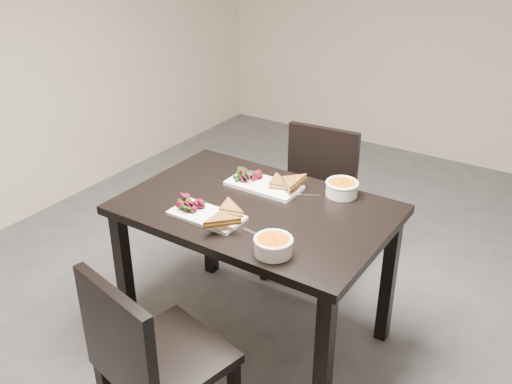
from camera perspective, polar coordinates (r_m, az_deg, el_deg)
ground at (r=3.03m, az=10.86°, el=-14.31°), size 5.00×5.00×0.00m
table at (r=2.63m, az=0.00°, el=-3.28°), size 1.20×0.80×0.75m
chair_near at (r=2.22m, az=-10.69°, el=-15.91°), size 0.50×0.50×0.85m
chair_far at (r=3.28m, az=5.77°, el=-0.19°), size 0.46×0.46×0.85m
plate_near at (r=2.49m, az=-4.95°, el=-2.38°), size 0.33×0.16×0.02m
sandwich_near at (r=2.45m, az=-3.56°, el=-1.94°), size 0.19×0.16×0.05m
salad_near at (r=2.54m, az=-6.76°, el=-1.16°), size 0.10×0.09×0.04m
soup_bowl_near at (r=2.23m, az=1.74°, el=-5.28°), size 0.16×0.16×0.07m
cutlery_near at (r=2.35m, az=0.37°, el=-4.41°), size 0.18×0.04×0.00m
plate_far at (r=2.75m, az=0.79°, el=0.66°), size 0.35×0.18×0.02m
sandwich_far at (r=2.69m, az=1.79°, el=0.92°), size 0.21×0.17×0.06m
salad_far at (r=2.78m, az=-0.95°, el=1.77°), size 0.11×0.10×0.05m
soup_bowl_far at (r=2.69m, az=8.57°, el=0.45°), size 0.16×0.16×0.07m
cutlery_far at (r=2.68m, az=4.55°, el=-0.27°), size 0.17×0.09×0.00m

